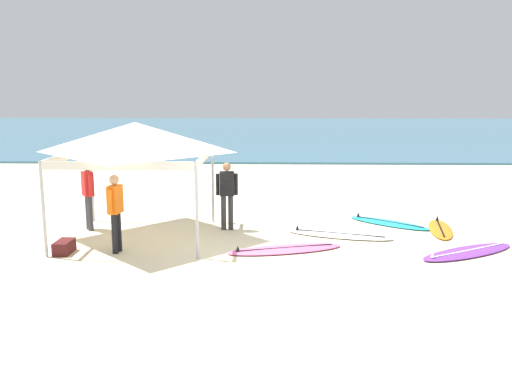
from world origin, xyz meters
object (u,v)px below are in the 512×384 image
at_px(surfboard_cyan, 389,223).
at_px(person_orange, 115,208).
at_px(person_black, 227,191).
at_px(surfboard_white, 339,234).
at_px(surfboard_purple, 468,252).
at_px(surfboard_orange, 440,229).
at_px(surfboard_pink, 285,249).
at_px(gear_bag_near_tent, 64,247).
at_px(canopy_tent, 136,138).
at_px(person_red, 88,191).

xyz_separation_m(surfboard_cyan, person_orange, (-6.44, -2.68, 0.95)).
bearing_deg(surfboard_cyan, person_black, -171.06).
bearing_deg(surfboard_white, surfboard_purple, -27.70).
bearing_deg(surfboard_purple, surfboard_orange, 90.22).
height_order(surfboard_pink, gear_bag_near_tent, gear_bag_near_tent).
bearing_deg(surfboard_white, gear_bag_near_tent, -165.53).
bearing_deg(canopy_tent, person_red, 154.40).
distance_m(surfboard_white, person_red, 6.30).
bearing_deg(surfboard_orange, surfboard_purple, -89.78).
xyz_separation_m(surfboard_cyan, surfboard_pink, (-2.79, -2.47, -0.00)).
height_order(surfboard_cyan, gear_bag_near_tent, gear_bag_near_tent).
distance_m(canopy_tent, person_black, 2.60).
relative_size(surfboard_pink, gear_bag_near_tent, 4.48).
xyz_separation_m(surfboard_cyan, surfboard_orange, (1.16, -0.61, 0.00)).
distance_m(surfboard_pink, person_black, 2.48).
relative_size(person_red, person_orange, 1.00).
height_order(surfboard_pink, person_black, person_black).
bearing_deg(surfboard_purple, person_orange, -179.23).
bearing_deg(gear_bag_near_tent, surfboard_white, 14.47).
relative_size(canopy_tent, surfboard_purple, 1.30).
bearing_deg(person_red, person_black, 1.84).
bearing_deg(canopy_tent, surfboard_purple, -8.65).
bearing_deg(gear_bag_near_tent, surfboard_purple, 1.37).
distance_m(surfboard_cyan, person_orange, 7.04).
relative_size(canopy_tent, surfboard_orange, 1.59).
bearing_deg(person_black, canopy_tent, -158.97).
distance_m(surfboard_cyan, gear_bag_near_tent, 8.07).
height_order(canopy_tent, person_black, canopy_tent).
bearing_deg(gear_bag_near_tent, surfboard_orange, 13.98).
bearing_deg(person_orange, gear_bag_near_tent, -174.63).
xyz_separation_m(person_orange, person_black, (2.25, 2.02, 0.00)).
bearing_deg(surfboard_orange, surfboard_cyan, 152.30).
xyz_separation_m(surfboard_white, gear_bag_near_tent, (-6.13, -1.58, 0.10)).
bearing_deg(surfboard_cyan, surfboard_pink, -138.52).
bearing_deg(person_orange, person_black, 41.91).
bearing_deg(surfboard_orange, person_orange, -164.79).
relative_size(surfboard_pink, person_red, 1.57).
distance_m(surfboard_orange, surfboard_pink, 4.37).
relative_size(surfboard_orange, surfboard_pink, 0.78).
relative_size(surfboard_cyan, person_red, 1.25).
xyz_separation_m(surfboard_cyan, person_red, (-7.66, -0.77, 0.95)).
height_order(surfboard_cyan, surfboard_purple, same).
distance_m(surfboard_cyan, person_red, 7.75).
distance_m(surfboard_pink, person_orange, 3.78).
height_order(person_orange, gear_bag_near_tent, person_orange).
height_order(surfboard_cyan, person_black, person_black).
height_order(surfboard_orange, person_red, person_red).
bearing_deg(surfboard_purple, surfboard_cyan, 114.44).
xyz_separation_m(person_red, person_orange, (1.21, -1.91, 0.00)).
relative_size(canopy_tent, person_orange, 1.95).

